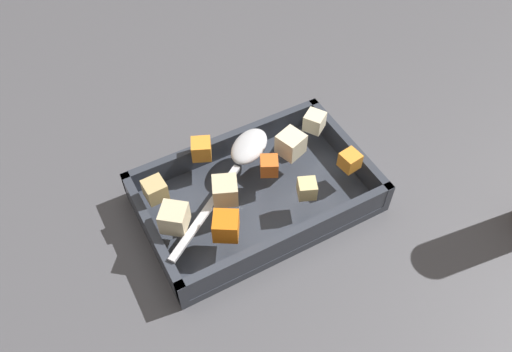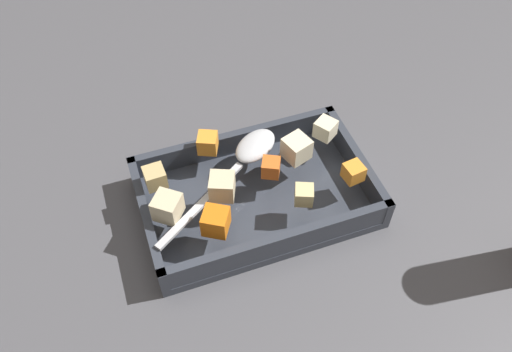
% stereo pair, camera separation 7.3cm
% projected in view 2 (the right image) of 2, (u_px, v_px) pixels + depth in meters
% --- Properties ---
extents(ground_plane, '(4.00, 4.00, 0.00)m').
position_uv_depth(ground_plane, '(246.00, 206.00, 0.77)').
color(ground_plane, '#4C4C51').
extents(baking_dish, '(0.33, 0.21, 0.05)m').
position_uv_depth(baking_dish, '(256.00, 196.00, 0.76)').
color(baking_dish, '#333842').
rests_on(baking_dish, ground_plane).
extents(carrot_chunk_corner_sw, '(0.03, 0.03, 0.03)m').
position_uv_depth(carrot_chunk_corner_sw, '(271.00, 167.00, 0.73)').
color(carrot_chunk_corner_sw, orange).
rests_on(carrot_chunk_corner_sw, baking_dish).
extents(carrot_chunk_corner_ne, '(0.04, 0.04, 0.03)m').
position_uv_depth(carrot_chunk_corner_ne, '(208.00, 143.00, 0.76)').
color(carrot_chunk_corner_ne, orange).
rests_on(carrot_chunk_corner_ne, baking_dish).
extents(carrot_chunk_far_right, '(0.04, 0.04, 0.03)m').
position_uv_depth(carrot_chunk_far_right, '(216.00, 221.00, 0.67)').
color(carrot_chunk_far_right, orange).
rests_on(carrot_chunk_far_right, baking_dish).
extents(carrot_chunk_back_center, '(0.03, 0.03, 0.03)m').
position_uv_depth(carrot_chunk_back_center, '(353.00, 172.00, 0.73)').
color(carrot_chunk_back_center, orange).
rests_on(carrot_chunk_back_center, baking_dish).
extents(potato_chunk_rim_edge, '(0.03, 0.03, 0.03)m').
position_uv_depth(potato_chunk_rim_edge, '(155.00, 177.00, 0.72)').
color(potato_chunk_rim_edge, tan).
rests_on(potato_chunk_rim_edge, baking_dish).
extents(potato_chunk_corner_se, '(0.04, 0.04, 0.03)m').
position_uv_depth(potato_chunk_corner_se, '(297.00, 148.00, 0.75)').
color(potato_chunk_corner_se, beige).
rests_on(potato_chunk_corner_se, baking_dish).
extents(potato_chunk_heap_side, '(0.04, 0.04, 0.03)m').
position_uv_depth(potato_chunk_heap_side, '(222.00, 186.00, 0.71)').
color(potato_chunk_heap_side, beige).
rests_on(potato_chunk_heap_side, baking_dish).
extents(potato_chunk_under_handle, '(0.05, 0.05, 0.03)m').
position_uv_depth(potato_chunk_under_handle, '(167.00, 207.00, 0.69)').
color(potato_chunk_under_handle, beige).
rests_on(potato_chunk_under_handle, baking_dish).
extents(potato_chunk_mid_left, '(0.04, 0.04, 0.03)m').
position_uv_depth(potato_chunk_mid_left, '(325.00, 129.00, 0.78)').
color(potato_chunk_mid_left, beige).
rests_on(potato_chunk_mid_left, baking_dish).
extents(potato_chunk_mid_right, '(0.03, 0.03, 0.02)m').
position_uv_depth(potato_chunk_mid_right, '(304.00, 195.00, 0.70)').
color(potato_chunk_mid_right, '#E0CC89').
rests_on(potato_chunk_mid_right, baking_dish).
extents(serving_spoon, '(0.22, 0.16, 0.02)m').
position_uv_depth(serving_spoon, '(250.00, 152.00, 0.76)').
color(serving_spoon, silver).
rests_on(serving_spoon, baking_dish).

